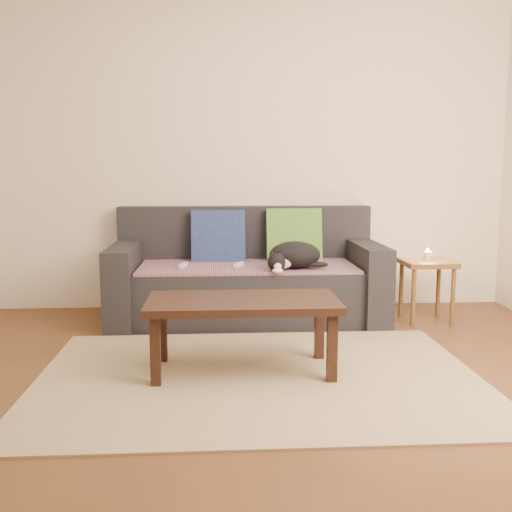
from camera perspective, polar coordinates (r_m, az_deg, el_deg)
The scene contains 13 objects.
ground at distance 3.33m, azimuth 0.46°, elevation -12.41°, with size 4.50×4.50×0.00m, color brown.
back_wall at distance 5.11m, azimuth -1.14°, elevation 9.63°, with size 4.50×0.04×2.60m, color beige.
sofa at distance 4.76m, azimuth -0.88°, elevation -2.24°, with size 2.10×0.94×0.87m.
throw_blanket at distance 4.65m, azimuth -0.83°, elevation -0.98°, with size 1.66×0.74×0.02m, color #412647.
cushion_navy at distance 4.88m, azimuth -3.62°, elevation 1.80°, with size 0.43×0.11×0.43m, color #101C45.
cushion_green at distance 4.92m, azimuth 3.61°, elevation 1.85°, with size 0.45×0.11×0.45m, color #0B482D.
cat at distance 4.47m, azimuth 3.58°, elevation 0.03°, with size 0.47×0.40×0.20m.
wii_remote_a at distance 4.58m, azimuth -6.95°, elevation -0.86°, with size 0.15×0.04×0.03m, color white.
wii_remote_b at distance 4.58m, azimuth -1.66°, elevation -0.81°, with size 0.15×0.04×0.03m, color white.
side_table at distance 4.83m, azimuth 15.98°, elevation -1.40°, with size 0.38×0.38×0.48m.
candle at distance 4.82m, azimuth 16.04°, elevation 0.03°, with size 0.06×0.06×0.09m.
rug at distance 3.47m, azimuth 0.28°, elevation -11.45°, with size 2.50×1.80×0.01m, color tan.
coffee_table at distance 3.45m, azimuth -1.26°, elevation -5.00°, with size 1.10×0.55×0.44m.
Camera 1 is at (-0.22, -3.11, 1.17)m, focal length 42.00 mm.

